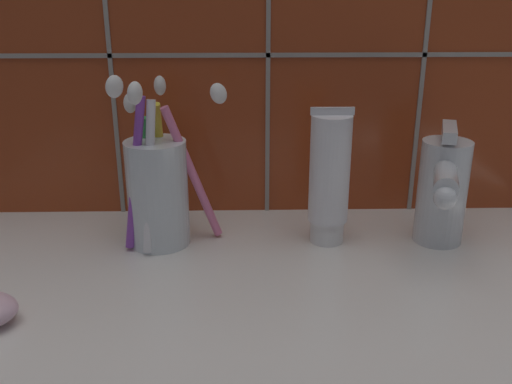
% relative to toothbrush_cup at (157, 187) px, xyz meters
% --- Properties ---
extents(sink_counter, '(0.71, 0.39, 0.02)m').
position_rel_toothbrush_cup_xyz_m(sink_counter, '(0.10, -0.10, -0.07)').
color(sink_counter, silver).
rests_on(sink_counter, ground).
extents(toothbrush_cup, '(0.12, 0.11, 0.19)m').
position_rel_toothbrush_cup_xyz_m(toothbrush_cup, '(0.00, 0.00, 0.00)').
color(toothbrush_cup, silver).
rests_on(toothbrush_cup, sink_counter).
extents(toothpaste_tube, '(0.04, 0.04, 0.15)m').
position_rel_toothbrush_cup_xyz_m(toothpaste_tube, '(0.18, -0.00, 0.01)').
color(toothpaste_tube, white).
rests_on(toothpaste_tube, sink_counter).
extents(sink_faucet, '(0.06, 0.12, 0.13)m').
position_rel_toothbrush_cup_xyz_m(sink_faucet, '(0.30, -0.01, -0.00)').
color(sink_faucet, silver).
rests_on(sink_faucet, sink_counter).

